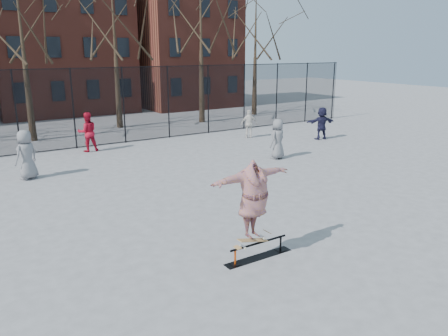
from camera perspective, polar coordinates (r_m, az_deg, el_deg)
ground at (r=12.46m, az=3.63°, el=-7.65°), size 100.00×100.00×0.00m
skate_rail at (r=10.68m, az=4.54°, el=-10.81°), size 1.84×0.28×0.41m
skateboard at (r=10.45m, az=3.76°, el=-9.59°), size 0.86×0.21×0.10m
skater at (r=10.08m, az=3.86°, el=-4.52°), size 2.33×0.82×1.86m
bystander_grey at (r=18.30m, az=-24.41°, el=1.59°), size 1.11×0.99×1.91m
bystander_red at (r=22.31m, az=-17.40°, el=4.50°), size 0.98×0.79×1.92m
bystander_white at (r=24.77m, az=3.30°, el=5.78°), size 1.00×0.80×1.58m
bystander_navy at (r=24.87m, az=12.63°, el=5.72°), size 1.75×0.94×1.80m
bystander_extra at (r=20.01m, az=7.03°, el=3.77°), size 1.02×0.81×1.82m
fence at (r=23.40m, az=-15.78°, el=7.81°), size 34.03×0.07×4.00m
tree_row at (r=27.28m, az=-19.94°, el=19.64°), size 33.66×7.46×10.67m
rowhouses at (r=36.03m, az=-21.64°, el=16.13°), size 29.00×7.00×13.00m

